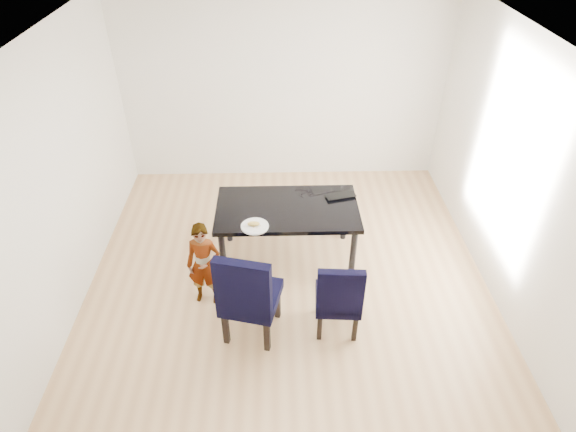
{
  "coord_description": "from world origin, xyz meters",
  "views": [
    {
      "loc": [
        -0.11,
        -3.9,
        3.86
      ],
      "look_at": [
        0.0,
        0.2,
        0.85
      ],
      "focal_mm": 30.0,
      "sensor_mm": 36.0,
      "label": 1
    }
  ],
  "objects_px": {
    "laptop": "(339,194)",
    "plate": "(255,226)",
    "dining_table": "(287,234)",
    "child": "(204,265)",
    "chair_left": "(251,290)",
    "chair_right": "(338,293)"
  },
  "relations": [
    {
      "from": "laptop",
      "to": "plate",
      "type": "bearing_deg",
      "value": 17.59
    },
    {
      "from": "dining_table",
      "to": "child",
      "type": "bearing_deg",
      "value": -143.65
    },
    {
      "from": "dining_table",
      "to": "plate",
      "type": "bearing_deg",
      "value": -135.33
    },
    {
      "from": "chair_left",
      "to": "chair_right",
      "type": "xyz_separation_m",
      "value": [
        0.85,
        0.03,
        -0.09
      ]
    },
    {
      "from": "chair_left",
      "to": "dining_table",
      "type": "bearing_deg",
      "value": 84.75
    },
    {
      "from": "dining_table",
      "to": "child",
      "type": "distance_m",
      "value": 1.1
    },
    {
      "from": "plate",
      "to": "laptop",
      "type": "height_order",
      "value": "laptop"
    },
    {
      "from": "chair_right",
      "to": "child",
      "type": "xyz_separation_m",
      "value": [
        -1.36,
        0.41,
        0.04
      ]
    },
    {
      "from": "chair_right",
      "to": "plate",
      "type": "bearing_deg",
      "value": 143.35
    },
    {
      "from": "chair_right",
      "to": "plate",
      "type": "xyz_separation_m",
      "value": [
        -0.83,
        0.71,
        0.3
      ]
    },
    {
      "from": "chair_right",
      "to": "laptop",
      "type": "xyz_separation_m",
      "value": [
        0.14,
        1.3,
        0.31
      ]
    },
    {
      "from": "chair_left",
      "to": "child",
      "type": "xyz_separation_m",
      "value": [
        -0.5,
        0.44,
        -0.05
      ]
    },
    {
      "from": "plate",
      "to": "chair_right",
      "type": "bearing_deg",
      "value": -40.68
    },
    {
      "from": "laptop",
      "to": "chair_left",
      "type": "bearing_deg",
      "value": 39.37
    },
    {
      "from": "laptop",
      "to": "chair_right",
      "type": "bearing_deg",
      "value": 70.06
    },
    {
      "from": "child",
      "to": "chair_right",
      "type": "bearing_deg",
      "value": -11.87
    },
    {
      "from": "child",
      "to": "plate",
      "type": "relative_size",
      "value": 3.36
    },
    {
      "from": "dining_table",
      "to": "child",
      "type": "height_order",
      "value": "child"
    },
    {
      "from": "chair_left",
      "to": "plate",
      "type": "distance_m",
      "value": 0.77
    },
    {
      "from": "child",
      "to": "plate",
      "type": "distance_m",
      "value": 0.66
    },
    {
      "from": "chair_left",
      "to": "laptop",
      "type": "distance_m",
      "value": 1.67
    },
    {
      "from": "chair_left",
      "to": "child",
      "type": "bearing_deg",
      "value": 153.14
    }
  ]
}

